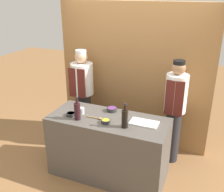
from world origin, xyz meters
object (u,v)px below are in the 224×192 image
Objects in this scene: sauce_bowl_yellow at (106,121)px; wooden_spoon at (96,118)px; bottle_soy at (125,118)px; chef_left at (83,94)px; sauce_bowl_purple at (112,109)px; bottle_wine at (77,111)px; cup_steel at (82,111)px; cutting_board at (144,123)px; sauce_bowl_green at (71,114)px; chef_right at (175,109)px.

wooden_spoon is at bearing 159.33° from sauce_bowl_yellow.
chef_left reaches higher than bottle_soy.
sauce_bowl_yellow is at bearing -46.37° from chef_left.
sauce_bowl_purple is at bearing 131.47° from bottle_soy.
cup_steel is at bearing 100.28° from bottle_wine.
cutting_board is at bearing 42.71° from bottle_soy.
cup_steel reaches higher than sauce_bowl_green.
bottle_wine is at bearing -65.49° from chef_left.
cup_steel is (-0.03, 0.17, -0.08)m from bottle_wine.
bottle_soy is 1.38m from chef_left.
bottle_soy is at bearing -137.29° from cutting_board.
bottle_wine reaches higher than sauce_bowl_yellow.
bottle_soy is 1.35× the size of wooden_spoon.
sauce_bowl_yellow is at bearing -159.63° from cutting_board.
sauce_bowl_yellow is 0.50m from cutting_board.
sauce_bowl_purple is 1.14× the size of sauce_bowl_green.
sauce_bowl_green is 0.34× the size of cutting_board.
chef_right is (1.18, 0.72, -0.07)m from cup_steel.
sauce_bowl_green is 1.54m from chef_right.
sauce_bowl_yellow reaches higher than sauce_bowl_green.
chef_right reaches higher than wooden_spoon.
cup_steel is (-0.70, 0.13, -0.08)m from bottle_soy.
chef_left is at bearing 141.46° from bottle_soy.
sauce_bowl_green is 0.38× the size of bottle_soy.
chef_left reaches higher than chef_right.
cup_steel is 0.06× the size of chef_right.
cutting_board is 1.53× the size of wooden_spoon.
chef_left is (-0.80, 0.84, -0.05)m from sauce_bowl_yellow.
sauce_bowl_green is 1.36× the size of cup_steel.
bottle_soy is 0.46m from wooden_spoon.
wooden_spoon reaches higher than cutting_board.
wooden_spoon is at bearing 170.21° from bottle_soy.
wooden_spoon is (-0.10, -0.30, -0.02)m from sauce_bowl_purple.
wooden_spoon is 0.15× the size of chef_right.
sauce_bowl_yellow is 0.37× the size of bottle_wine.
chef_right is at bearing 60.26° from bottle_soy.
cutting_board is 1.14× the size of bottle_wine.
bottle_wine reaches higher than sauce_bowl_green.
sauce_bowl_purple is at bearing 70.98° from wooden_spoon.
sauce_bowl_purple is 0.88m from chef_left.
sauce_bowl_green is at bearing 178.55° from sauce_bowl_yellow.
cup_steel is 0.82m from chef_left.
sauce_bowl_purple is 0.59m from sauce_bowl_green.
cup_steel is 0.38× the size of wooden_spoon.
sauce_bowl_yellow is at bearing -15.67° from cup_steel.
wooden_spoon is (-0.44, 0.08, -0.12)m from bottle_soy.
chef_right is at bearing 30.08° from sauce_bowl_purple.
bottle_wine is at bearing -142.37° from chef_right.
cutting_board is at bearing 9.87° from wooden_spoon.
sauce_bowl_yellow is 0.50× the size of wooden_spoon.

